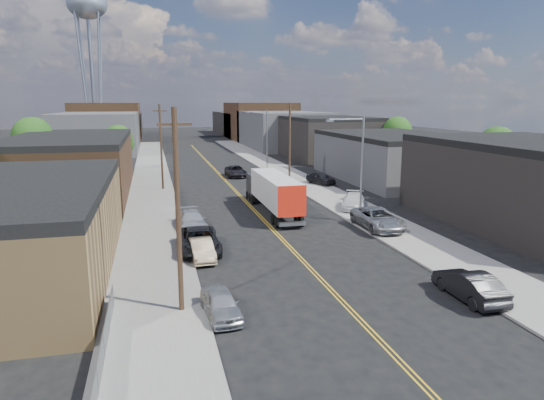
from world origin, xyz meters
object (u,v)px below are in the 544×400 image
car_left_a (221,304)px  car_right_oncoming (469,285)px  water_tower (87,10)px  car_left_b (202,250)px  semi_truck (272,190)px  car_right_lot_b (354,201)px  car_right_lot_c (321,178)px  car_right_lot_a (378,218)px  car_left_d (192,220)px  car_ahead_truck (236,171)px  car_left_c (199,241)px

car_left_a → car_right_oncoming: size_ratio=0.83×
water_tower → car_left_b: 98.01m
car_left_a → semi_truck: bearing=65.3°
car_left_b → car_right_lot_b: bearing=33.7°
car_left_a → car_right_lot_c: bearing=58.7°
car_left_b → car_right_lot_a: bearing=12.9°
car_right_oncoming → car_left_d: bearing=-53.6°
car_right_lot_b → semi_truck: bearing=-161.9°
car_left_b → car_right_lot_b: size_ratio=0.83×
semi_truck → car_ahead_truck: size_ratio=2.55×
water_tower → semi_truck: water_tower is taller
car_left_a → car_left_b: (0.00, 8.99, 0.01)m
car_left_a → car_left_d: bearing=85.4°
car_right_lot_c → car_ahead_truck: (-9.10, 9.53, -0.14)m
car_right_lot_a → car_right_lot_b: 7.57m
semi_truck → car_right_oncoming: size_ratio=2.96×
car_left_c → car_left_d: size_ratio=1.16×
car_right_oncoming → car_right_lot_a: size_ratio=0.80×
car_left_a → car_ahead_truck: (8.30, 44.12, 0.09)m
car_right_oncoming → car_right_lot_b: car_right_lot_b is taller
car_left_c → car_right_oncoming: size_ratio=1.25×
car_left_d → car_right_lot_a: bearing=-17.9°
car_right_lot_a → car_ahead_truck: (-6.30, 31.09, -0.21)m
car_left_d → car_right_lot_b: size_ratio=1.03×
car_left_c → car_ahead_truck: 34.52m
car_left_b → car_right_lot_c: (17.40, 25.60, 0.23)m
car_left_a → car_ahead_truck: size_ratio=0.72×
car_left_b → semi_truck: bearing=55.5°
car_left_a → car_right_lot_b: 25.85m
car_left_a → car_left_b: car_left_b is taller
water_tower → car_right_lot_b: (31.33, -80.48, -29.78)m
car_left_a → car_left_d: size_ratio=0.77×
car_right_lot_a → semi_truck: bearing=128.1°
car_right_lot_c → water_tower: bearing=97.9°
car_right_oncoming → car_right_lot_a: car_right_lot_a is taller
car_left_b → car_right_oncoming: 16.40m
car_left_c → car_left_a: bearing=-89.3°
car_left_c → car_right_lot_b: 18.59m
car_left_a → car_right_lot_a: (14.60, 13.03, 0.31)m
semi_truck → car_left_a: size_ratio=3.57×
car_ahead_truck → semi_truck: bearing=-90.5°
car_right_lot_b → car_left_b: bearing=-117.4°
car_left_a → car_right_lot_b: car_right_lot_b is taller
water_tower → car_right_lot_c: (33.00, -66.40, -29.75)m
car_right_oncoming → car_ahead_truck: car_right_oncoming is taller
semi_truck → car_left_c: size_ratio=2.36×
car_left_b → car_right_oncoming: car_right_oncoming is taller
semi_truck → water_tower: bearing=106.9°
car_left_b → car_right_lot_a: car_right_lot_a is taller
water_tower → car_left_a: size_ratio=9.47×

